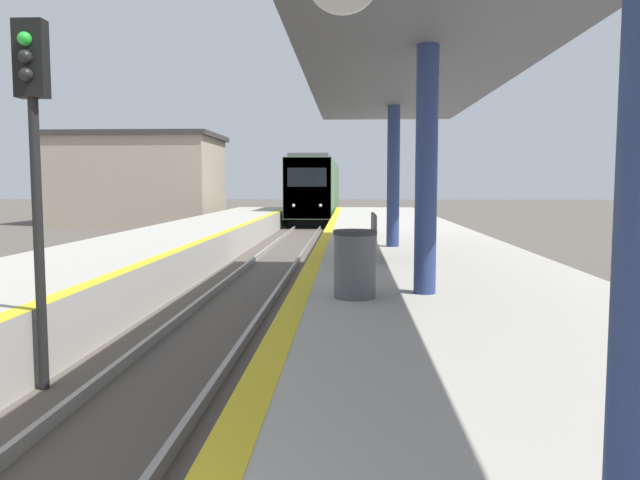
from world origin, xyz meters
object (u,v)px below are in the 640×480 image
object	(u,v)px
signal_near	(34,134)
trash_bin	(355,264)
train	(317,189)
bench	(368,235)

from	to	relation	value
signal_near	trash_bin	bearing A→B (deg)	15.66
train	trash_bin	world-z (taller)	train
signal_near	bench	world-z (taller)	signal_near
signal_near	bench	xyz separation A→B (m)	(4.11, 5.50, -1.63)
trash_bin	bench	bearing A→B (deg)	86.16
train	bench	distance (m)	32.69
train	bench	world-z (taller)	train
signal_near	bench	size ratio (longest dim) A/B	2.68
signal_near	trash_bin	world-z (taller)	signal_near
train	trash_bin	bearing A→B (deg)	-86.25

